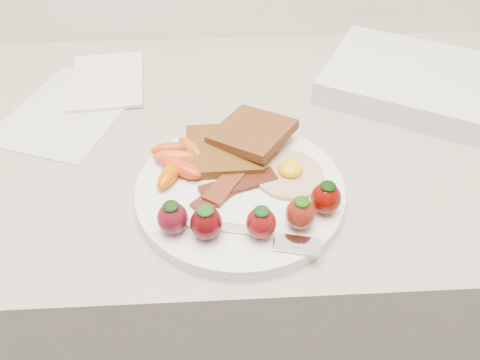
{
  "coord_description": "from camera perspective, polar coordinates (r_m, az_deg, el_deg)",
  "views": [
    {
      "loc": [
        0.01,
        1.13,
        1.34
      ],
      "look_at": [
        0.03,
        1.56,
        0.93
      ],
      "focal_mm": 35.0,
      "sensor_mm": 36.0,
      "label": 1
    }
  ],
  "objects": [
    {
      "name": "paper_sheet",
      "position": [
        0.81,
        -20.1,
        7.92
      ],
      "size": [
        0.24,
        0.27,
        0.0
      ],
      "primitive_type": "cube",
      "rotation": [
        0.0,
        0.0,
        -0.35
      ],
      "color": "silver",
      "rests_on": "counter"
    },
    {
      "name": "appliance",
      "position": [
        0.85,
        20.45,
        11.31
      ],
      "size": [
        0.36,
        0.33,
        0.04
      ],
      "primitive_type": "cube",
      "rotation": [
        0.0,
        0.0,
        -0.5
      ],
      "color": "silver",
      "rests_on": "counter"
    },
    {
      "name": "fork",
      "position": [
        0.54,
        1.6,
        -6.6
      ],
      "size": [
        0.18,
        0.07,
        0.0
      ],
      "color": "white",
      "rests_on": "plate"
    },
    {
      "name": "baby_carrots",
      "position": [
        0.63,
        -7.68,
        2.38
      ],
      "size": [
        0.08,
        0.11,
        0.02
      ],
      "color": "#E65715",
      "rests_on": "plate"
    },
    {
      "name": "plate",
      "position": [
        0.61,
        -0.0,
        -1.3
      ],
      "size": [
        0.27,
        0.27,
        0.02
      ],
      "primitive_type": "cylinder",
      "color": "white",
      "rests_on": "counter"
    },
    {
      "name": "counter",
      "position": [
        1.06,
        -2.05,
        -13.59
      ],
      "size": [
        2.0,
        0.6,
        0.9
      ],
      "primitive_type": "cube",
      "color": "gray",
      "rests_on": "ground"
    },
    {
      "name": "toast_lower",
      "position": [
        0.65,
        -2.03,
        3.68
      ],
      "size": [
        0.1,
        0.1,
        0.01
      ],
      "primitive_type": "cube",
      "rotation": [
        0.0,
        0.0,
        0.02
      ],
      "color": "#492012",
      "rests_on": "plate"
    },
    {
      "name": "strawberries",
      "position": [
        0.54,
        1.68,
        -4.23
      ],
      "size": [
        0.22,
        0.07,
        0.05
      ],
      "color": "#5B0C1B",
      "rests_on": "plate"
    },
    {
      "name": "bacon_strips",
      "position": [
        0.6,
        -0.97,
        -0.43
      ],
      "size": [
        0.11,
        0.11,
        0.01
      ],
      "color": "#3D0F09",
      "rests_on": "plate"
    },
    {
      "name": "fried_egg",
      "position": [
        0.62,
        6.02,
        0.87
      ],
      "size": [
        0.1,
        0.1,
        0.02
      ],
      "color": "beige",
      "rests_on": "plate"
    },
    {
      "name": "notepad",
      "position": [
        0.86,
        -15.88,
        11.62
      ],
      "size": [
        0.14,
        0.19,
        0.01
      ],
      "primitive_type": "cube",
      "rotation": [
        0.0,
        0.0,
        0.1
      ],
      "color": "silver",
      "rests_on": "paper_sheet"
    },
    {
      "name": "toast_upper",
      "position": [
        0.65,
        1.5,
        5.83
      ],
      "size": [
        0.13,
        0.13,
        0.02
      ],
      "primitive_type": "cube",
      "rotation": [
        0.0,
        -0.1,
        -0.64
      ],
      "color": "#461E11",
      "rests_on": "toast_lower"
    }
  ]
}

